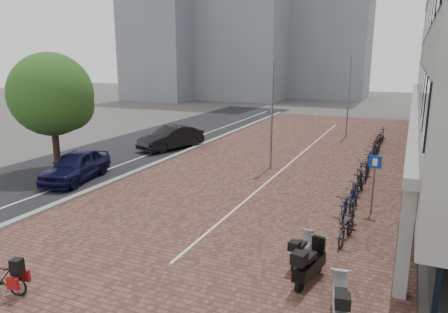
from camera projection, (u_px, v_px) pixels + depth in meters
ground at (162, 220)px, 16.62m from camera, size 140.00×140.00×0.00m
plaza_brick at (292, 159)px, 26.47m from camera, size 14.50×42.00×0.04m
street_asphalt at (146, 145)px, 30.85m from camera, size 8.00×50.00×0.03m
curb at (193, 148)px, 29.28m from camera, size 0.35×42.00×0.14m
lane_line at (169, 147)px, 30.05m from camera, size 0.12×44.00×0.00m
parking_line at (295, 159)px, 26.38m from camera, size 0.10×30.00×0.00m
bg_towers at (254, 4)px, 62.49m from camera, size 33.00×23.00×32.00m
car_navy at (76, 166)px, 21.80m from camera, size 2.71×4.92×1.59m
car_dark at (171, 138)px, 29.25m from camera, size 3.22×5.13×1.60m
hero_bike at (1, 278)px, 11.34m from camera, size 1.63×0.72×1.11m
scooter_front at (301, 250)px, 12.98m from camera, size 0.65×1.52×1.01m
scooter_mid at (310, 263)px, 11.91m from camera, size 0.88×1.85×1.23m
scooter_back at (340, 301)px, 10.15m from camera, size 0.81×1.69×1.11m
parking_sign at (374, 175)px, 16.96m from camera, size 0.51×0.17×2.47m
lamp_near at (272, 116)px, 23.60m from camera, size 0.12×0.12×6.14m
lamp_far at (348, 98)px, 33.03m from camera, size 0.12×0.12×6.33m
street_tree at (55, 97)px, 22.91m from camera, size 4.54×4.54×6.61m
bike_row at (368, 164)px, 23.26m from camera, size 1.40×21.45×1.05m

